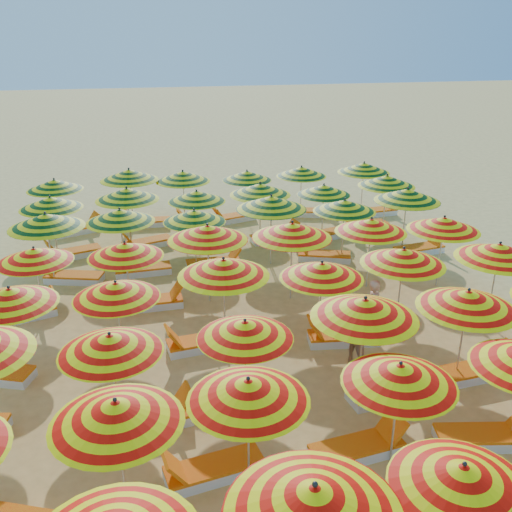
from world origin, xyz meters
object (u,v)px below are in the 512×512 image
lounger_22 (420,249)px  lounger_32 (315,212)px  umbrella_24 (34,255)px  umbrella_45 (247,176)px  umbrella_43 (129,175)px  lounger_31 (233,218)px  lounger_9 (150,420)px  lounger_26 (337,232)px  lounger_4 (212,470)px  umbrella_41 (387,181)px  lounger_11 (481,370)px  umbrella_29 (444,224)px  lounger_19 (142,270)px  lounger_23 (73,253)px  lounger_30 (198,220)px  umbrella_28 (371,226)px  umbrella_46 (301,171)px  umbrella_20 (224,268)px  umbrella_25 (125,250)px  beachgoer_a (374,309)px  umbrella_26 (208,233)px  umbrella_22 (403,257)px  umbrella_34 (345,206)px  umbrella_36 (51,203)px  lounger_29 (147,222)px  lounger_6 (485,437)px  umbrella_37 (127,194)px  lounger_5 (359,448)px  umbrella_3 (462,477)px  lounger_14 (341,337)px  umbrella_21 (322,271)px  umbrella_47 (364,168)px  lounger_21 (323,256)px  umbrella_9 (400,374)px  umbrella_2 (314,501)px  umbrella_27 (292,230)px  lounger_18 (73,277)px  lounger_33 (377,211)px  umbrella_31 (120,216)px  umbrella_40 (324,190)px  umbrella_18 (10,296)px  lounger_15 (371,319)px  lounger_27 (365,226)px  umbrella_32 (194,216)px  umbrella_14 (245,330)px  lounger_25 (276,237)px  lounger_28 (77,229)px  umbrella_35 (407,195)px  umbrella_19 (116,290)px  lounger_20 (215,263)px  umbrella_39 (260,189)px  umbrella_23 (499,251)px  lounger_13 (201,343)px  umbrella_16 (468,300)px

lounger_22 → lounger_32: bearing=107.7°
umbrella_24 → umbrella_45: (6.78, 7.00, -0.01)m
umbrella_43 → lounger_31: bearing=-2.1°
lounger_9 → lounger_26: bearing=44.3°
lounger_4 → lounger_32: bearing=-124.0°
umbrella_41 → lounger_11: umbrella_41 is taller
umbrella_29 → lounger_19: bearing=163.4°
lounger_23 → lounger_30: same height
lounger_11 → lounger_31: (-3.67, 11.59, 0.00)m
umbrella_28 → umbrella_41: size_ratio=1.06×
umbrella_24 → umbrella_46: (8.95, 6.96, 0.05)m
umbrella_20 → lounger_32: bearing=61.2°
umbrella_25 → beachgoer_a: 6.47m
umbrella_26 → umbrella_22: bearing=-27.9°
umbrella_25 → lounger_31: bearing=60.9°
umbrella_34 → umbrella_36: (-9.19, 2.12, 0.02)m
umbrella_20 → lounger_29: (-1.69, 9.23, -1.85)m
lounger_6 → umbrella_37: bearing=129.9°
lounger_31 → lounger_22: bearing=123.8°
lounger_5 → lounger_23: bearing=110.8°
umbrella_3 → lounger_23: (-6.27, 13.34, -1.65)m
lounger_14 → umbrella_21: bearing=-19.6°
umbrella_47 → lounger_21: (-2.99, -4.36, -1.78)m
umbrella_9 → lounger_14: (0.49, 4.04, -1.67)m
umbrella_2 → umbrella_27: bearing=76.9°
lounger_14 → lounger_18: same height
lounger_31 → lounger_33: 5.88m
umbrella_31 → umbrella_40: (6.99, 2.03, -0.14)m
umbrella_18 → umbrella_25: size_ratio=0.87×
lounger_15 → lounger_30: same height
lounger_9 → lounger_27: size_ratio=0.99×
umbrella_32 → lounger_23: size_ratio=1.13×
umbrella_14 → umbrella_40: (4.51, 9.21, 0.01)m
lounger_25 → umbrella_21: bearing=-104.9°
umbrella_40 → lounger_28: 9.20m
lounger_9 → umbrella_18: bearing=128.7°
umbrella_35 → lounger_30: size_ratio=1.60×
umbrella_21 → lounger_5: (-0.49, -4.03, -1.71)m
umbrella_26 → umbrella_19: bearing=-131.4°
lounger_20 → umbrella_39: bearing=43.7°
umbrella_23 → umbrella_24: umbrella_23 is taller
umbrella_36 → lounger_23: size_ratio=1.46×
lounger_13 → umbrella_29: bearing=-171.7°
umbrella_19 → umbrella_34: size_ratio=0.82×
umbrella_16 → umbrella_34: umbrella_16 is taller
umbrella_43 → lounger_29: size_ratio=1.61×
umbrella_22 → lounger_30: size_ratio=1.46×
lounger_27 → lounger_21: bearing=29.4°
lounger_13 → lounger_23: bearing=-70.0°
umbrella_24 → umbrella_27: bearing=-1.4°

